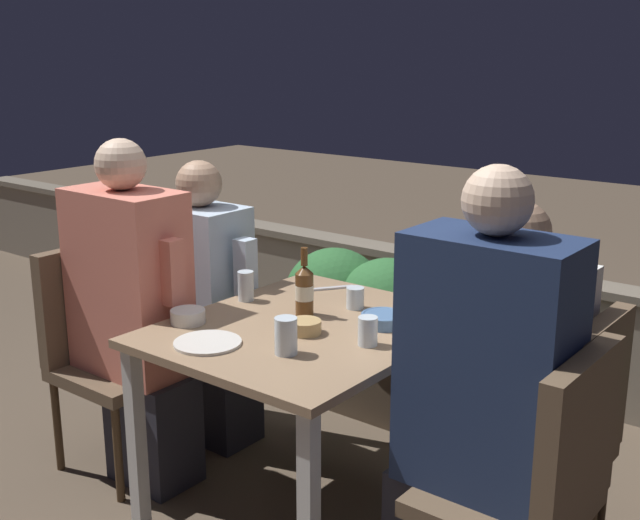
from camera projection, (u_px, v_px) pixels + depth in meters
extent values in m
plane|color=brown|center=(307.00, 506.00, 2.98)|extent=(16.00, 16.00, 0.00)
cube|color=gray|center=(492.00, 328.00, 4.04)|extent=(9.00, 0.14, 0.56)
cube|color=#706656|center=(496.00, 270.00, 3.96)|extent=(9.00, 0.18, 0.04)
cube|color=#937556|center=(306.00, 329.00, 2.80)|extent=(0.86, 1.03, 0.03)
cube|color=silver|center=(137.00, 440.00, 2.77)|extent=(0.05, 0.05, 0.68)
cube|color=silver|center=(309.00, 517.00, 2.31)|extent=(0.05, 0.05, 0.68)
cube|color=silver|center=(306.00, 360.00, 3.47)|extent=(0.05, 0.05, 0.68)
cube|color=silver|center=(463.00, 407.00, 3.02)|extent=(0.05, 0.05, 0.68)
cube|color=brown|center=(387.00, 382.00, 3.74)|extent=(1.12, 0.36, 0.28)
ellipsoid|color=#2D6633|center=(335.00, 297.00, 3.83)|extent=(0.50, 0.47, 0.48)
ellipsoid|color=#2D6633|center=(389.00, 310.00, 3.65)|extent=(0.50, 0.47, 0.48)
ellipsoid|color=#2D6633|center=(448.00, 324.00, 3.47)|extent=(0.50, 0.47, 0.48)
cube|color=brown|center=(123.00, 371.00, 3.17)|extent=(0.44, 0.44, 0.05)
cube|color=brown|center=(88.00, 300.00, 3.22)|extent=(0.06, 0.44, 0.46)
cylinder|color=#47321E|center=(57.00, 425.00, 3.20)|extent=(0.03, 0.03, 0.39)
cylinder|color=#47321E|center=(118.00, 454.00, 2.97)|extent=(0.03, 0.03, 0.39)
cylinder|color=#47321E|center=(133.00, 393.00, 3.48)|extent=(0.03, 0.03, 0.39)
cylinder|color=#47321E|center=(194.00, 418.00, 3.26)|extent=(0.03, 0.03, 0.39)
cube|color=#282833|center=(154.00, 428.00, 3.12)|extent=(0.32, 0.23, 0.44)
cube|color=#E07A66|center=(128.00, 282.00, 3.03)|extent=(0.46, 0.26, 0.71)
cube|color=#E07A66|center=(172.00, 272.00, 2.86)|extent=(0.07, 0.07, 0.24)
sphere|color=beige|center=(120.00, 164.00, 2.91)|extent=(0.19, 0.19, 0.19)
cube|color=brown|center=(194.00, 341.00, 3.49)|extent=(0.44, 0.44, 0.05)
cube|color=brown|center=(161.00, 278.00, 3.54)|extent=(0.06, 0.44, 0.46)
cylinder|color=#47321E|center=(134.00, 391.00, 3.51)|extent=(0.03, 0.03, 0.39)
cylinder|color=#47321E|center=(194.00, 414.00, 3.29)|extent=(0.03, 0.03, 0.39)
cylinder|color=#47321E|center=(198.00, 364.00, 3.80)|extent=(0.03, 0.03, 0.39)
cylinder|color=#47321E|center=(257.00, 385.00, 3.58)|extent=(0.03, 0.03, 0.39)
cube|color=#282833|center=(223.00, 392.00, 3.44)|extent=(0.26, 0.23, 0.44)
cube|color=silver|center=(202.00, 274.00, 3.36)|extent=(0.37, 0.26, 0.58)
cube|color=silver|center=(246.00, 268.00, 3.20)|extent=(0.07, 0.07, 0.24)
sphere|color=tan|center=(199.00, 184.00, 3.26)|extent=(0.19, 0.19, 0.19)
cube|color=brown|center=(503.00, 501.00, 2.26)|extent=(0.44, 0.44, 0.05)
cube|color=brown|center=(578.00, 440.00, 2.08)|extent=(0.06, 0.44, 0.46)
cylinder|color=#47321E|center=(471.00, 516.00, 2.58)|extent=(0.03, 0.03, 0.39)
cube|color=navy|center=(488.00, 366.00, 2.20)|extent=(0.46, 0.26, 0.74)
cube|color=navy|center=(411.00, 317.00, 2.33)|extent=(0.07, 0.07, 0.24)
sphere|color=beige|center=(498.00, 200.00, 2.08)|extent=(0.19, 0.19, 0.19)
cube|color=brown|center=(526.00, 454.00, 2.53)|extent=(0.44, 0.44, 0.05)
cube|color=brown|center=(595.00, 396.00, 2.34)|extent=(0.06, 0.44, 0.46)
cylinder|color=#47321E|center=(494.00, 472.00, 2.84)|extent=(0.03, 0.03, 0.39)
cylinder|color=#47321E|center=(601.00, 509.00, 2.61)|extent=(0.03, 0.03, 0.39)
cube|color=#282833|center=(474.00, 491.00, 2.68)|extent=(0.30, 0.23, 0.44)
cube|color=white|center=(512.00, 354.00, 2.48)|extent=(0.43, 0.26, 0.59)
cube|color=white|center=(442.00, 317.00, 2.61)|extent=(0.07, 0.07, 0.24)
sphere|color=#99755B|center=(520.00, 232.00, 2.38)|extent=(0.19, 0.19, 0.19)
cylinder|color=brown|center=(304.00, 294.00, 2.88)|extent=(0.07, 0.07, 0.16)
cylinder|color=beige|center=(304.00, 292.00, 2.88)|extent=(0.07, 0.07, 0.05)
cone|color=brown|center=(304.00, 269.00, 2.86)|extent=(0.07, 0.07, 0.03)
cylinder|color=brown|center=(304.00, 257.00, 2.85)|extent=(0.03, 0.03, 0.07)
cylinder|color=silver|center=(208.00, 343.00, 2.62)|extent=(0.22, 0.22, 0.01)
cylinder|color=#4C709E|center=(383.00, 320.00, 2.79)|extent=(0.16, 0.16, 0.04)
torus|color=#4C709E|center=(383.00, 315.00, 2.79)|extent=(0.16, 0.16, 0.01)
cylinder|color=silver|center=(188.00, 316.00, 2.81)|extent=(0.12, 0.12, 0.05)
torus|color=silver|center=(188.00, 311.00, 2.81)|extent=(0.12, 0.12, 0.01)
cylinder|color=tan|center=(305.00, 327.00, 2.71)|extent=(0.11, 0.11, 0.05)
torus|color=tan|center=(305.00, 322.00, 2.71)|extent=(0.11, 0.11, 0.01)
cylinder|color=silver|center=(368.00, 331.00, 2.60)|extent=(0.06, 0.06, 0.10)
cylinder|color=silver|center=(286.00, 336.00, 2.52)|extent=(0.07, 0.07, 0.12)
cylinder|color=silver|center=(434.00, 297.00, 2.95)|extent=(0.08, 0.08, 0.09)
cylinder|color=silver|center=(246.00, 286.00, 3.05)|extent=(0.06, 0.06, 0.11)
cylinder|color=silver|center=(355.00, 298.00, 2.97)|extent=(0.07, 0.07, 0.08)
cube|color=silver|center=(333.00, 288.00, 3.21)|extent=(0.11, 0.15, 0.01)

